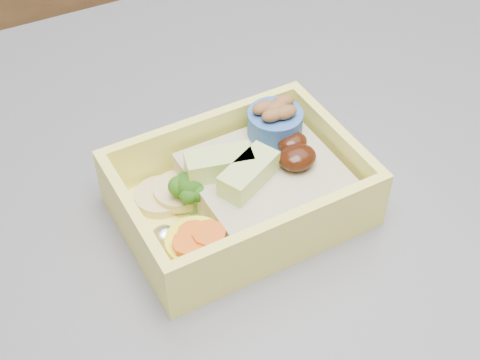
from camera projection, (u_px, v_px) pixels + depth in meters
name	position (u px, v px, depth m)	size (l,w,h in m)	color
bento_box	(245.00, 187.00, 0.49)	(0.18, 0.13, 0.06)	#FDF868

